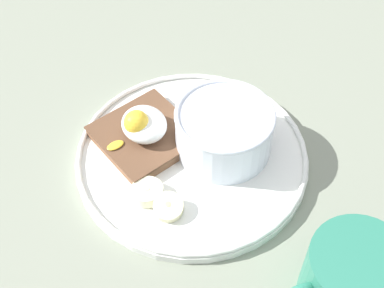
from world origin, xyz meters
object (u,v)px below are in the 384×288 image
at_px(oatmeal_bowl, 224,130).
at_px(poached_egg, 142,124).
at_px(coffee_mug, 352,279).
at_px(toast_slice, 145,135).
at_px(banana_slice_front, 147,192).
at_px(banana_slice_left, 168,207).

bearing_deg(oatmeal_bowl, poached_egg, -125.62).
bearing_deg(coffee_mug, toast_slice, -162.98).
relative_size(toast_slice, banana_slice_front, 3.21).
bearing_deg(poached_egg, banana_slice_front, -23.03).
bearing_deg(poached_egg, coffee_mug, 17.53).
xyz_separation_m(toast_slice, banana_slice_front, (0.07, -0.03, -0.00)).
bearing_deg(coffee_mug, banana_slice_left, -147.53).
relative_size(oatmeal_bowl, banana_slice_left, 2.44).
xyz_separation_m(oatmeal_bowl, poached_egg, (-0.06, -0.08, -0.00)).
distance_m(oatmeal_bowl, banana_slice_left, 0.11).
bearing_deg(banana_slice_front, oatmeal_bowl, 99.71).
height_order(banana_slice_front, banana_slice_left, banana_slice_left).
bearing_deg(banana_slice_left, banana_slice_front, -159.90).
bearing_deg(banana_slice_left, toast_slice, 167.19).
xyz_separation_m(banana_slice_front, coffee_mug, (0.20, 0.12, 0.02)).
distance_m(toast_slice, poached_egg, 0.02).
height_order(toast_slice, coffee_mug, coffee_mug).
bearing_deg(banana_slice_left, poached_egg, 168.53).
height_order(banana_slice_front, coffee_mug, coffee_mug).
distance_m(oatmeal_bowl, banana_slice_front, 0.11).
height_order(poached_egg, banana_slice_front, poached_egg).
xyz_separation_m(toast_slice, coffee_mug, (0.27, 0.08, 0.02)).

